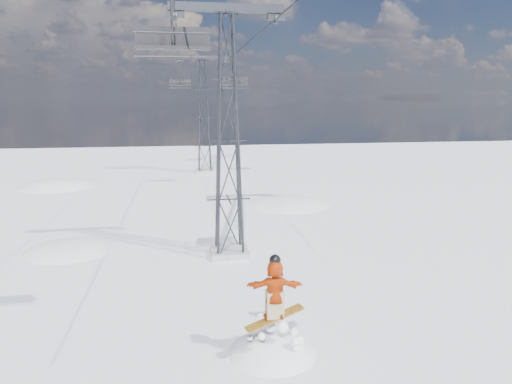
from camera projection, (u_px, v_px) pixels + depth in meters
The scene contains 8 objects.
ground at pixel (229, 342), 14.13m from camera, with size 120.00×120.00×0.00m, color white.
snow_terrain at pixel (144, 318), 35.90m from camera, with size 39.00×37.00×22.00m.
lift_tower_near at pixel (228, 141), 20.89m from camera, with size 5.20×1.80×11.43m.
lift_tower_far at pixel (204, 118), 45.08m from camera, with size 5.20×1.80×11.43m.
haul_cables at pixel (211, 47), 30.93m from camera, with size 4.46×51.00×0.06m.
lift_chair_near at pixel (173, 40), 11.91m from camera, with size 1.96×0.56×2.42m.
lift_chair_mid at pixel (235, 82), 36.85m from camera, with size 2.17×0.62×2.69m.
lift_chair_far at pixel (180, 83), 43.88m from camera, with size 2.03×0.58×2.52m.
Camera 1 is at (-1.19, -12.87, 7.42)m, focal length 32.00 mm.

